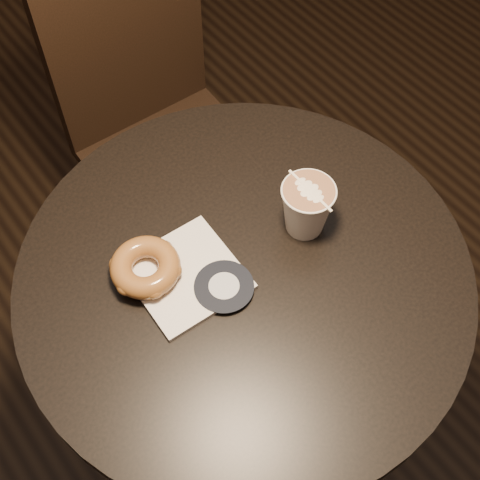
# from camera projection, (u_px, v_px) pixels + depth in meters

# --- Properties ---
(cafe_table) EXTENTS (0.70, 0.70, 0.75)m
(cafe_table) POSITION_uv_depth(u_px,v_px,m) (244.00, 327.00, 1.18)
(cafe_table) COLOR black
(cafe_table) RESTS_ON ground
(chair) EXTENTS (0.38, 0.38, 0.92)m
(chair) POSITION_uv_depth(u_px,v_px,m) (153.00, 110.00, 1.51)
(chair) COLOR black
(chair) RESTS_ON ground
(pastry_bag) EXTENTS (0.16, 0.16, 0.01)m
(pastry_bag) POSITION_uv_depth(u_px,v_px,m) (186.00, 276.00, 1.00)
(pastry_bag) COLOR silver
(pastry_bag) RESTS_ON cafe_table
(doughnut) EXTENTS (0.11, 0.11, 0.03)m
(doughnut) POSITION_uv_depth(u_px,v_px,m) (145.00, 267.00, 0.99)
(doughnut) COLOR brown
(doughnut) RESTS_ON pastry_bag
(latte_cup) EXTENTS (0.08, 0.08, 0.09)m
(latte_cup) POSITION_uv_depth(u_px,v_px,m) (306.00, 208.00, 1.02)
(latte_cup) COLOR silver
(latte_cup) RESTS_ON cafe_table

